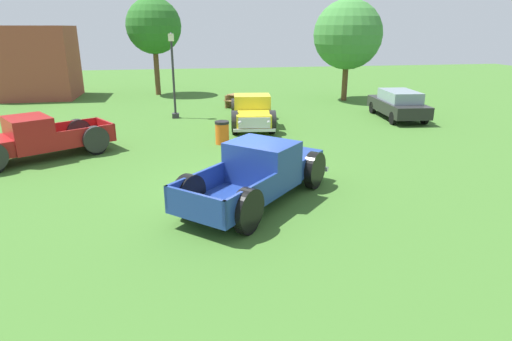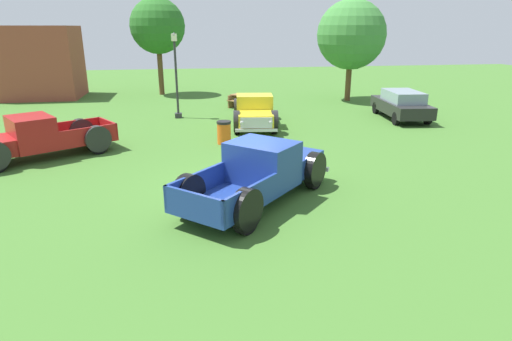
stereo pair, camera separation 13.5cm
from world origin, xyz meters
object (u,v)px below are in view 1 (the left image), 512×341
object	(u,v)px
pickup_truck_behind_right	(28,140)
oak_tree_west	(348,35)
oak_tree_east	(154,26)
pickup_truck_foreground	(263,171)
picnic_table	(243,100)
pickup_truck_behind_left	(252,112)
trash_can	(222,132)
lamp_post_near	(173,74)
sedan_distant_a	(398,104)

from	to	relation	value
pickup_truck_behind_right	oak_tree_west	size ratio (longest dim) A/B	0.85
oak_tree_east	oak_tree_west	distance (m)	13.07
pickup_truck_foreground	picnic_table	world-z (taller)	pickup_truck_foreground
pickup_truck_foreground	picnic_table	size ratio (longest dim) A/B	2.22
pickup_truck_behind_left	picnic_table	xyz separation A→B (m)	(0.35, 5.23, -0.25)
trash_can	oak_tree_west	size ratio (longest dim) A/B	0.15
pickup_truck_foreground	pickup_truck_behind_left	xyz separation A→B (m)	(1.21, 8.94, -0.04)
pickup_truck_behind_left	lamp_post_near	world-z (taller)	lamp_post_near
pickup_truck_behind_left	oak_tree_east	size ratio (longest dim) A/B	0.80
oak_tree_west	picnic_table	bearing A→B (deg)	-166.67
pickup_truck_behind_left	oak_tree_west	bearing A→B (deg)	43.21
sedan_distant_a	lamp_post_near	bearing A→B (deg)	169.13
pickup_truck_foreground	sedan_distant_a	bearing A→B (deg)	46.58
pickup_truck_behind_left	sedan_distant_a	xyz separation A→B (m)	(7.91, 0.70, 0.04)
trash_can	oak_tree_west	bearing A→B (deg)	47.05
pickup_truck_foreground	pickup_truck_behind_right	distance (m)	9.12
trash_can	oak_tree_east	distance (m)	15.38
pickup_truck_behind_left	trash_can	world-z (taller)	pickup_truck_behind_left
pickup_truck_behind_left	pickup_truck_behind_right	world-z (taller)	pickup_truck_behind_right
trash_can	oak_tree_west	distance (m)	13.82
pickup_truck_behind_left	trash_can	bearing A→B (deg)	-121.34
pickup_truck_behind_right	picnic_table	bearing A→B (deg)	44.94
lamp_post_near	sedan_distant_a	bearing A→B (deg)	-10.87
sedan_distant_a	oak_tree_west	distance (m)	7.07
pickup_truck_behind_right	oak_tree_west	distance (m)	19.74
pickup_truck_behind_left	sedan_distant_a	distance (m)	7.94
pickup_truck_behind_right	lamp_post_near	distance (m)	8.72
picnic_table	lamp_post_near	bearing A→B (deg)	-149.82
pickup_truck_foreground	picnic_table	distance (m)	14.26
pickup_truck_behind_right	picnic_table	xyz separation A→B (m)	(9.18, 9.16, -0.26)
pickup_truck_foreground	oak_tree_west	distance (m)	18.29
pickup_truck_foreground	sedan_distant_a	distance (m)	13.26
sedan_distant_a	trash_can	bearing A→B (deg)	-159.75
oak_tree_east	pickup_truck_behind_left	bearing A→B (deg)	-67.38
pickup_truck_behind_left	oak_tree_west	xyz separation A→B (m)	(7.33, 6.89, 3.40)
pickup_truck_foreground	pickup_truck_behind_left	world-z (taller)	pickup_truck_foreground
pickup_truck_behind_right	trash_can	size ratio (longest dim) A/B	5.65
lamp_post_near	oak_tree_east	world-z (taller)	oak_tree_east
sedan_distant_a	pickup_truck_behind_right	bearing A→B (deg)	-164.56
picnic_table	oak_tree_west	size ratio (longest dim) A/B	0.37
pickup_truck_behind_right	sedan_distant_a	bearing A→B (deg)	15.44
pickup_truck_foreground	oak_tree_east	distance (m)	21.22
pickup_truck_foreground	oak_tree_west	size ratio (longest dim) A/B	0.82
sedan_distant_a	oak_tree_east	world-z (taller)	oak_tree_east
pickup_truck_foreground	sedan_distant_a	size ratio (longest dim) A/B	1.13
pickup_truck_behind_right	lamp_post_near	world-z (taller)	lamp_post_near
lamp_post_near	oak_tree_east	size ratio (longest dim) A/B	0.67
pickup_truck_behind_left	lamp_post_near	distance (m)	4.91
oak_tree_east	trash_can	bearing A→B (deg)	-77.94
oak_tree_east	pickup_truck_foreground	bearing A→B (deg)	-79.98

